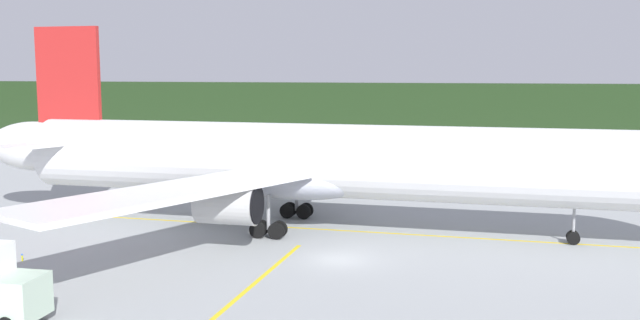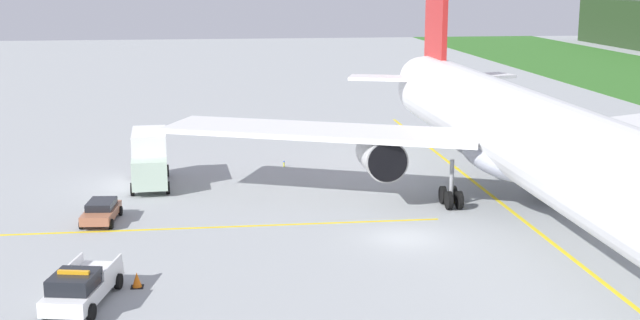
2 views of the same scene
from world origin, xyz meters
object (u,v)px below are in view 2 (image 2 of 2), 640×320
airliner (522,136)px  catering_truck (150,158)px  apron_cone (137,280)px  ops_pickup_truck (81,286)px  staff_car (101,211)px

airliner → catering_truck: (-11.15, -23.48, -3.13)m
airliner → apron_cone: bearing=-67.4°
catering_truck → airliner: bearing=64.6°
catering_truck → apron_cone: bearing=2.1°
ops_pickup_truck → staff_car: bearing=-176.6°
catering_truck → apron_cone: catering_truck is taller
staff_car → apron_cone: size_ratio=5.53×
ops_pickup_truck → apron_cone: ops_pickup_truck is taller
catering_truck → staff_car: bearing=-14.4°
ops_pickup_truck → apron_cone: (-1.95, 2.31, -0.54)m
ops_pickup_truck → catering_truck: size_ratio=0.82×
staff_car → apron_cone: staff_car is taller
apron_cone → staff_car: bearing=-164.9°
airliner → ops_pickup_truck: airliner is taller
staff_car → airliner: bearing=85.4°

